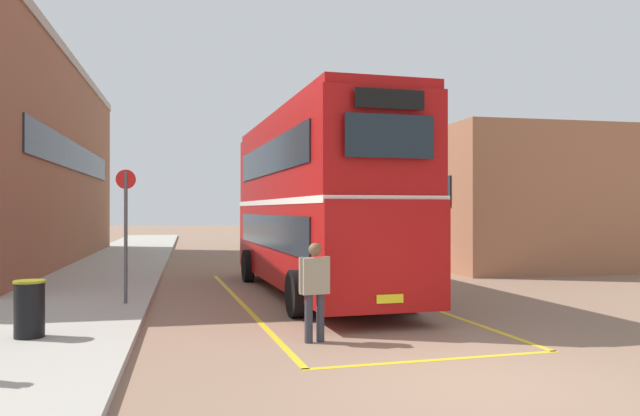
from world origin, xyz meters
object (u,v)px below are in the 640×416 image
double_decker_bus (314,200)px  bus_stop_sign (126,224)px  pedestrian_boarding (315,285)px  litter_bin (29,309)px  single_deck_bus (316,220)px

double_decker_bus → bus_stop_sign: size_ratio=3.58×
double_decker_bus → pedestrian_boarding: 6.11m
litter_bin → bus_stop_sign: bearing=71.3°
pedestrian_boarding → litter_bin: bearing=171.2°
single_deck_bus → bus_stop_sign: 22.52m
single_deck_bus → bus_stop_sign: bus_stop_sign is taller
double_decker_bus → pedestrian_boarding: (-1.19, -5.79, -1.53)m
single_deck_bus → pedestrian_boarding: size_ratio=5.11×
bus_stop_sign → pedestrian_boarding: bearing=-50.6°
pedestrian_boarding → double_decker_bus: bearing=78.4°
litter_bin → pedestrian_boarding: bearing=-8.8°
double_decker_bus → litter_bin: 7.97m
bus_stop_sign → single_deck_bus: bearing=67.2°
double_decker_bus → bus_stop_sign: double_decker_bus is taller
bus_stop_sign → double_decker_bus: bearing=18.3°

